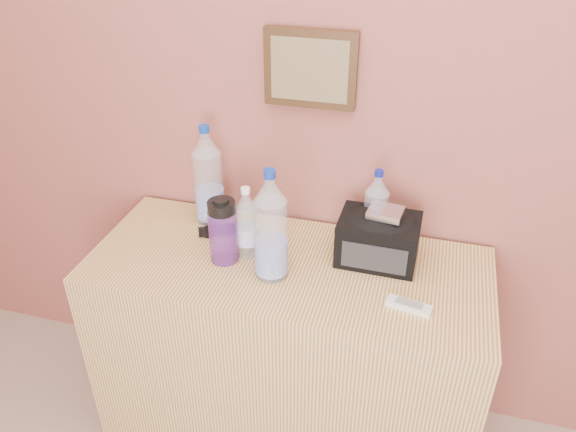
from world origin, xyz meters
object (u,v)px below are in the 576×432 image
(pet_large_c, at_px, (375,215))
(nalgene_bottle, at_px, (223,230))
(pet_small, at_px, (247,226))
(pet_large_d, at_px, (271,231))
(toiletry_bag, at_px, (378,237))
(sunglasses, at_px, (217,230))
(foil_packet, at_px, (386,212))
(pet_large_b, at_px, (208,180))
(dresser, at_px, (288,353))
(ac_remote, at_px, (409,306))

(pet_large_c, bearing_deg, nalgene_bottle, -156.56)
(pet_small, bearing_deg, pet_large_d, -38.79)
(pet_large_c, xyz_separation_m, toiletry_bag, (0.02, -0.07, -0.04))
(nalgene_bottle, height_order, sunglasses, nalgene_bottle)
(pet_large_d, bearing_deg, foil_packet, 27.20)
(nalgene_bottle, relative_size, toiletry_bag, 0.90)
(nalgene_bottle, bearing_deg, sunglasses, 121.18)
(pet_large_b, distance_m, nalgene_bottle, 0.26)
(sunglasses, bearing_deg, dresser, -47.71)
(dresser, bearing_deg, foil_packet, 18.67)
(dresser, relative_size, pet_large_b, 3.54)
(nalgene_bottle, bearing_deg, pet_large_c, 23.44)
(pet_small, height_order, toiletry_bag, pet_small)
(sunglasses, distance_m, toiletry_bag, 0.57)
(nalgene_bottle, bearing_deg, pet_large_d, -12.24)
(dresser, distance_m, toiletry_bag, 0.58)
(dresser, height_order, pet_large_d, pet_large_d)
(pet_large_b, distance_m, toiletry_bag, 0.63)
(pet_large_c, bearing_deg, foil_packet, -61.54)
(pet_large_b, xyz_separation_m, sunglasses, (0.06, -0.09, -0.15))
(pet_large_c, bearing_deg, sunglasses, -172.75)
(dresser, height_order, ac_remote, ac_remote)
(pet_large_d, bearing_deg, pet_small, 141.21)
(sunglasses, bearing_deg, ac_remote, -46.03)
(pet_small, bearing_deg, toiletry_bag, 11.49)
(pet_small, relative_size, sunglasses, 1.92)
(pet_small, relative_size, toiletry_bag, 0.98)
(pet_large_b, relative_size, nalgene_bottle, 1.62)
(dresser, distance_m, nalgene_bottle, 0.57)
(pet_large_c, xyz_separation_m, ac_remote, (0.15, -0.29, -0.12))
(pet_large_c, bearing_deg, dresser, -146.48)
(dresser, distance_m, pet_small, 0.55)
(nalgene_bottle, relative_size, foil_packet, 2.17)
(pet_large_d, distance_m, toiletry_bag, 0.37)
(ac_remote, xyz_separation_m, toiletry_bag, (-0.13, 0.22, 0.08))
(ac_remote, bearing_deg, nalgene_bottle, -177.71)
(sunglasses, bearing_deg, pet_large_b, 94.96)
(ac_remote, bearing_deg, sunglasses, 172.86)
(pet_large_c, bearing_deg, ac_remote, -62.52)
(nalgene_bottle, bearing_deg, pet_large_b, 122.07)
(ac_remote, height_order, foil_packet, foil_packet)
(pet_large_b, bearing_deg, pet_small, -39.77)
(sunglasses, height_order, toiletry_bag, toiletry_bag)
(pet_small, bearing_deg, sunglasses, 150.47)
(pet_large_c, relative_size, pet_small, 1.17)
(pet_large_b, xyz_separation_m, foil_packet, (0.64, -0.09, 0.02))
(dresser, height_order, pet_large_c, pet_large_c)
(sunglasses, xyz_separation_m, foil_packet, (0.58, -0.00, 0.17))
(pet_large_c, distance_m, ac_remote, 0.35)
(ac_remote, relative_size, toiletry_bag, 0.52)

